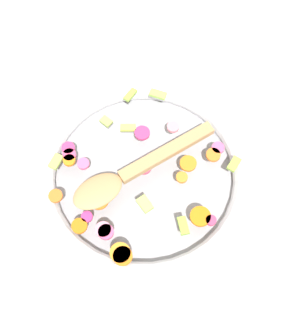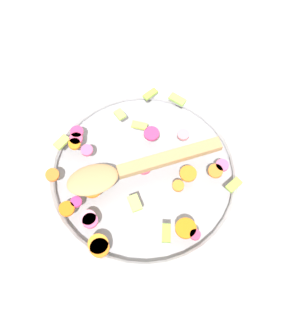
% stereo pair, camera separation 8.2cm
% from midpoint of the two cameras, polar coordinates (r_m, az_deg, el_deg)
% --- Properties ---
extents(ground_plane, '(4.00, 4.00, 0.00)m').
position_cam_midpoint_polar(ground_plane, '(0.86, -2.69, -1.64)').
color(ground_plane, silver).
extents(skillet, '(0.42, 0.42, 0.05)m').
position_cam_midpoint_polar(skillet, '(0.84, -2.76, -1.08)').
color(skillet, gray).
rests_on(skillet, ground_plane).
extents(chopped_vegetables, '(0.34, 0.32, 0.01)m').
position_cam_midpoint_polar(chopped_vegetables, '(0.80, -4.03, -2.24)').
color(chopped_vegetables, orange).
rests_on(chopped_vegetables, skillet).
extents(wooden_spoon, '(0.28, 0.11, 0.01)m').
position_cam_midpoint_polar(wooden_spoon, '(0.80, -4.70, -0.98)').
color(wooden_spoon, '#A87F51').
rests_on(wooden_spoon, chopped_vegetables).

